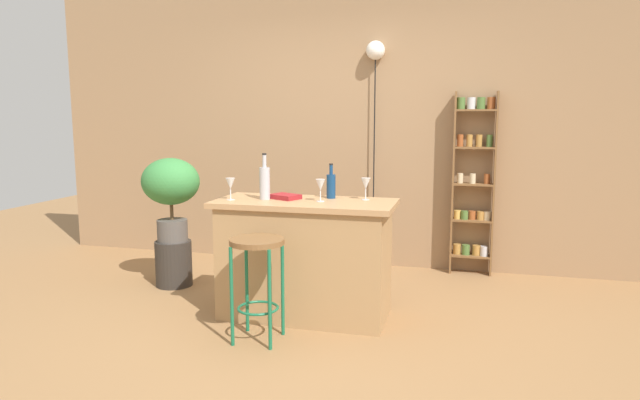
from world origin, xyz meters
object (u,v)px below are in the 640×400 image
at_px(plant_stool, 174,263).
at_px(bottle_soda_blue, 265,182).
at_px(bar_stool, 257,264).
at_px(wine_glass_right, 320,186).
at_px(pendant_globe_light, 375,56).
at_px(spice_shelf, 473,182).
at_px(potted_plant, 171,188).
at_px(cookbook, 285,197).
at_px(wine_glass_left, 230,184).
at_px(wine_glass_center, 366,184).
at_px(bottle_olive_oil, 331,185).

xyz_separation_m(plant_stool, bottle_soda_blue, (1.04, -0.45, 0.81)).
relative_size(bar_stool, plant_stool, 1.74).
bearing_deg(wine_glass_right, pendant_globe_light, 84.85).
xyz_separation_m(spice_shelf, pendant_globe_light, (-0.95, 0.03, 1.18)).
relative_size(bar_stool, potted_plant, 0.95).
relative_size(bar_stool, cookbook, 3.32).
bearing_deg(bottle_soda_blue, cookbook, 20.81).
xyz_separation_m(wine_glass_left, wine_glass_right, (0.66, 0.09, 0.00)).
xyz_separation_m(bar_stool, bottle_soda_blue, (-0.13, 0.53, 0.49)).
distance_m(plant_stool, bottle_soda_blue, 1.39).
bearing_deg(pendant_globe_light, plant_stool, -145.80).
bearing_deg(wine_glass_center, wine_glass_right, -151.60).
relative_size(bar_stool, wine_glass_right, 4.26).
bearing_deg(bottle_soda_blue, bar_stool, -75.82).
xyz_separation_m(bottle_olive_oil, wine_glass_center, (0.27, -0.01, 0.02)).
relative_size(wine_glass_left, cookbook, 0.78).
bearing_deg(wine_glass_left, spice_shelf, 42.72).
bearing_deg(plant_stool, bar_stool, -40.00).
xyz_separation_m(plant_stool, bottle_olive_oil, (1.50, -0.28, 0.78)).
relative_size(spice_shelf, bottle_soda_blue, 5.00).
distance_m(plant_stool, wine_glass_right, 1.73).
bearing_deg(bottle_soda_blue, pendant_globe_light, 69.77).
distance_m(potted_plant, bottle_soda_blue, 1.14).
bearing_deg(wine_glass_left, bottle_soda_blue, 22.55).
xyz_separation_m(bar_stool, potted_plant, (-1.17, 0.98, 0.35)).
distance_m(bar_stool, wine_glass_left, 0.74).
height_order(spice_shelf, pendant_globe_light, pendant_globe_light).
xyz_separation_m(bottle_soda_blue, wine_glass_left, (-0.23, -0.10, -0.01)).
xyz_separation_m(potted_plant, bottle_soda_blue, (1.04, -0.45, 0.13)).
bearing_deg(spice_shelf, bottle_olive_oil, -127.99).
height_order(wine_glass_left, cookbook, wine_glass_left).
height_order(bar_stool, plant_stool, bar_stool).
relative_size(potted_plant, wine_glass_right, 4.48).
bearing_deg(wine_glass_left, bottle_olive_oil, 21.20).
xyz_separation_m(plant_stool, cookbook, (1.18, -0.40, 0.70)).
bearing_deg(plant_stool, potted_plant, -26.57).
bearing_deg(potted_plant, cookbook, -18.81).
height_order(bottle_olive_oil, wine_glass_center, bottle_olive_oil).
bearing_deg(potted_plant, spice_shelf, 22.64).
height_order(potted_plant, pendant_globe_light, pendant_globe_light).
height_order(wine_glass_left, pendant_globe_light, pendant_globe_light).
relative_size(potted_plant, pendant_globe_light, 0.33).
height_order(wine_glass_right, pendant_globe_light, pendant_globe_light).
distance_m(plant_stool, bottle_olive_oil, 1.72).
bearing_deg(bottle_soda_blue, spice_shelf, 45.05).
bearing_deg(cookbook, bar_stool, -65.60).
distance_m(plant_stool, pendant_globe_light, 2.69).
bearing_deg(spice_shelf, bottle_soda_blue, -134.95).
distance_m(spice_shelf, bottle_soda_blue, 2.15).
bearing_deg(bar_stool, spice_shelf, 55.91).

